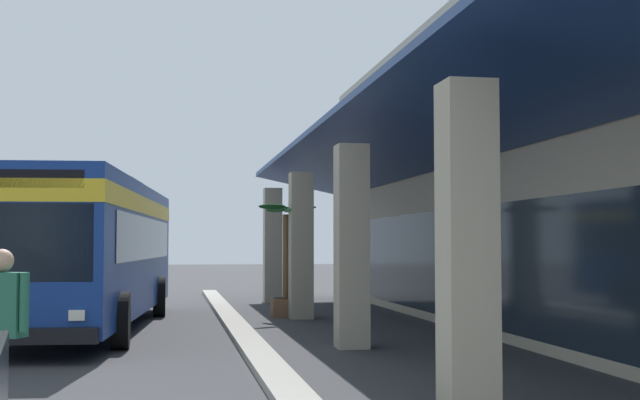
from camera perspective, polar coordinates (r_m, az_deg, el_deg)
The scene contains 5 objects.
ground at distance 17.46m, azimuth 4.26°, elevation -9.00°, with size 120.00×120.00×0.00m, color #38383A.
curb_strip at distance 17.69m, azimuth -5.49°, elevation -8.72°, with size 28.39×0.50×0.12m, color #9E998E.
transit_bus at distance 18.95m, azimuth -15.52°, elevation -2.81°, with size 11.38×3.50×3.34m.
pedestrian at distance 9.25m, azimuth -20.80°, elevation -7.86°, with size 0.45×0.60×1.78m.
potted_palm at distance 21.33m, azimuth -2.34°, elevation -5.45°, with size 1.81×1.56×2.85m.
Camera 1 is at (16.84, 3.73, 1.82)m, focal length 47.31 mm.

